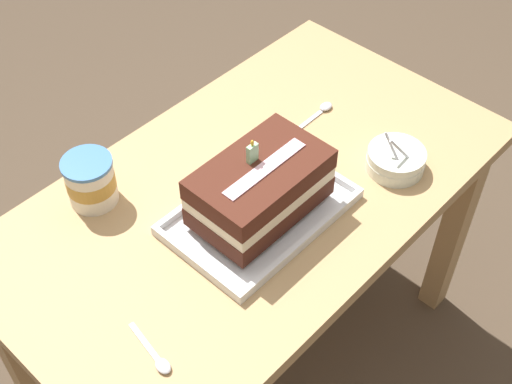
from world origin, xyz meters
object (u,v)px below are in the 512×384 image
at_px(birthday_cake, 260,187).
at_px(serving_spoon_by_bowls, 159,361).
at_px(ice_cream_tub, 91,181).
at_px(bowl_stack, 396,160).
at_px(serving_spoon_near_tray, 321,110).
at_px(foil_tray, 260,213).

bearing_deg(birthday_cake, serving_spoon_by_bowls, -164.48).
distance_m(birthday_cake, ice_cream_tub, 0.35).
height_order(bowl_stack, serving_spoon_near_tray, bowl_stack).
bearing_deg(birthday_cake, serving_spoon_near_tray, 18.82).
bearing_deg(birthday_cake, bowl_stack, -21.78).
bearing_deg(foil_tray, serving_spoon_by_bowls, -164.48).
relative_size(birthday_cake, serving_spoon_near_tray, 1.79).
bearing_deg(ice_cream_tub, foil_tray, -54.40).
distance_m(bowl_stack, ice_cream_tub, 0.65).
xyz_separation_m(birthday_cake, serving_spoon_by_bowls, (-0.37, -0.10, -0.08)).
xyz_separation_m(foil_tray, ice_cream_tub, (-0.20, 0.29, 0.05)).
bearing_deg(foil_tray, birthday_cake, -90.00).
xyz_separation_m(ice_cream_tub, serving_spoon_near_tray, (0.54, -0.17, -0.05)).
relative_size(birthday_cake, bowl_stack, 2.12).
bearing_deg(foil_tray, ice_cream_tub, 125.60).
height_order(foil_tray, birthday_cake, birthday_cake).
xyz_separation_m(bowl_stack, ice_cream_tub, (-0.51, 0.41, 0.03)).
distance_m(foil_tray, serving_spoon_by_bowls, 0.38).
relative_size(serving_spoon_near_tray, serving_spoon_by_bowls, 1.19).
distance_m(birthday_cake, bowl_stack, 0.33).
height_order(bowl_stack, serving_spoon_by_bowls, bowl_stack).
relative_size(foil_tray, ice_cream_tub, 3.41).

